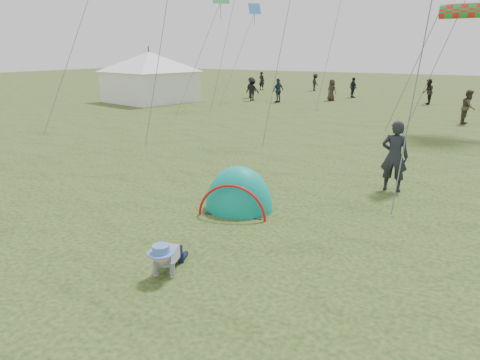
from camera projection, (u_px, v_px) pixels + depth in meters
The scene contains 16 objects.
ground at pixel (227, 282), 7.05m from camera, with size 140.00×140.00×0.00m, color #16350E.
crawling_toddler at pixel (167, 256), 7.28m from camera, with size 0.57×0.81×0.62m, color black, non-canonical shape.
popup_tent at pixel (239, 209), 10.28m from camera, with size 1.64×1.35×2.12m, color #00878B.
standing_adult at pixel (394, 156), 11.37m from camera, with size 0.70×0.46×1.91m, color black.
event_marquee at pixel (150, 75), 31.25m from camera, with size 5.56×5.56×3.83m, color white, non-canonical shape.
crowd_person_0 at pixel (262, 81), 41.07m from camera, with size 0.62×0.41×1.71m, color black.
crowd_person_1 at pixel (468, 107), 21.92m from camera, with size 0.84×0.66×1.73m, color #453929.
crowd_person_2 at pixel (278, 90), 31.00m from camera, with size 1.02×0.42×1.73m, color #263845.
crowd_person_3 at pixel (251, 88), 34.10m from camera, with size 1.04×0.60×1.62m, color black.
crowd_person_4 at pixel (332, 90), 32.15m from camera, with size 0.77×0.50×1.59m, color #2C231D.
crowd_person_8 at pixel (353, 88), 34.15m from camera, with size 0.94×0.39×1.61m, color black.
crowd_person_9 at pixel (315, 82), 39.94m from camera, with size 1.02×0.59×1.58m, color black.
crowd_person_11 at pixel (140, 93), 29.57m from camera, with size 1.59×0.51×1.71m, color black.
crowd_person_13 at pixel (428, 92), 29.88m from camera, with size 0.85×0.66×1.75m, color black.
crowd_person_15 at pixel (252, 90), 32.22m from camera, with size 1.06×0.61×1.63m, color black.
diamond_kite_10 at pixel (255, 9), 31.64m from camera, with size 0.91×0.91×0.00m, color #2E78BF.
Camera 1 is at (3.31, -5.31, 3.66)m, focal length 32.00 mm.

